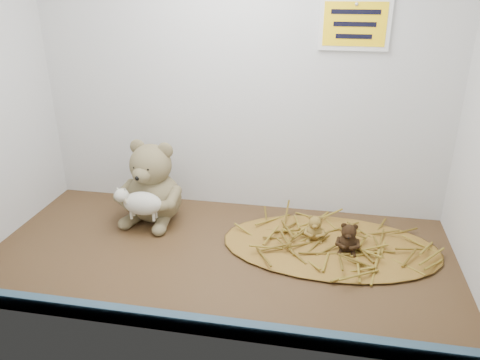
% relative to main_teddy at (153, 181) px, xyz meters
% --- Properties ---
extents(alcove_shell, '(1.20, 0.60, 0.90)m').
position_rel_main_teddy_xyz_m(alcove_shell, '(0.23, -0.07, 0.33)').
color(alcove_shell, '#3A2214').
rests_on(alcove_shell, ground).
extents(front_rail, '(1.19, 0.02, 0.04)m').
position_rel_main_teddy_xyz_m(front_rail, '(0.23, -0.45, -0.10)').
color(front_rail, '#324C60').
rests_on(front_rail, shelf_floor).
extents(straw_bed, '(0.57, 0.33, 0.01)m').
position_rel_main_teddy_xyz_m(straw_bed, '(0.51, -0.07, -0.12)').
color(straw_bed, brown).
rests_on(straw_bed, shelf_floor).
extents(main_teddy, '(0.22, 0.23, 0.24)m').
position_rel_main_teddy_xyz_m(main_teddy, '(0.00, 0.00, 0.00)').
color(main_teddy, olive).
rests_on(main_teddy, shelf_floor).
extents(toy_lamb, '(0.14, 0.09, 0.09)m').
position_rel_main_teddy_xyz_m(toy_lamb, '(0.00, -0.09, -0.03)').
color(toy_lamb, silver).
rests_on(toy_lamb, main_teddy).
extents(mini_teddy_tan, '(0.06, 0.06, 0.07)m').
position_rel_main_teddy_xyz_m(mini_teddy_tan, '(0.47, -0.05, -0.07)').
color(mini_teddy_tan, olive).
rests_on(mini_teddy_tan, straw_bed).
extents(mini_teddy_brown, '(0.07, 0.07, 0.08)m').
position_rel_main_teddy_xyz_m(mini_teddy_brown, '(0.56, -0.09, -0.07)').
color(mini_teddy_brown, black).
rests_on(mini_teddy_brown, straw_bed).
extents(wall_sign, '(0.16, 0.01, 0.11)m').
position_rel_main_teddy_xyz_m(wall_sign, '(0.53, 0.14, 0.43)').
color(wall_sign, yellow).
rests_on(wall_sign, back_wall).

